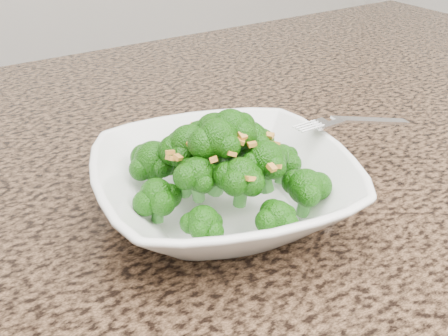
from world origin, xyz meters
TOP-DOWN VIEW (x-y plane):
  - granite_counter at (0.00, 0.30)m, footprint 1.64×1.04m
  - bowl at (-0.04, 0.25)m, footprint 0.29×0.29m
  - broccoli_pile at (-0.04, 0.25)m, footprint 0.21×0.21m
  - garlic_topping at (-0.04, 0.25)m, footprint 0.13×0.13m
  - fork at (0.10, 0.25)m, footprint 0.16×0.05m

SIDE VIEW (x-z plane):
  - granite_counter at x=0.00m, z-range 0.87..0.90m
  - bowl at x=-0.04m, z-range 0.90..0.96m
  - fork at x=0.10m, z-range 0.96..0.97m
  - broccoli_pile at x=-0.04m, z-range 0.96..1.02m
  - garlic_topping at x=-0.04m, z-range 1.02..1.03m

